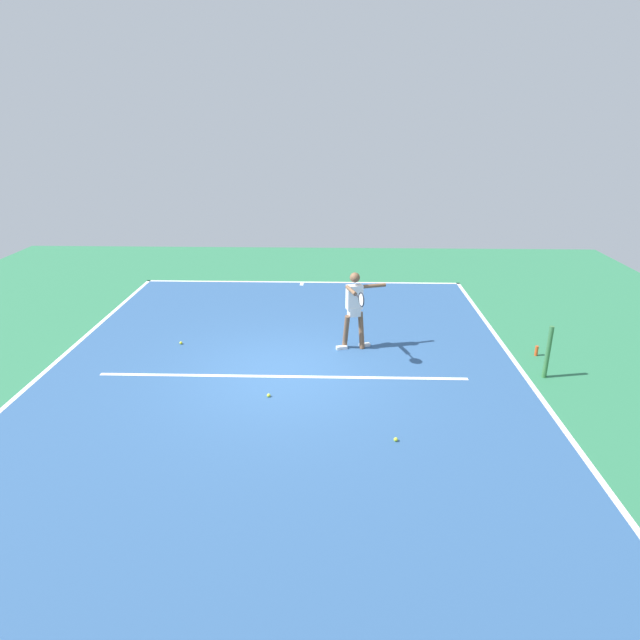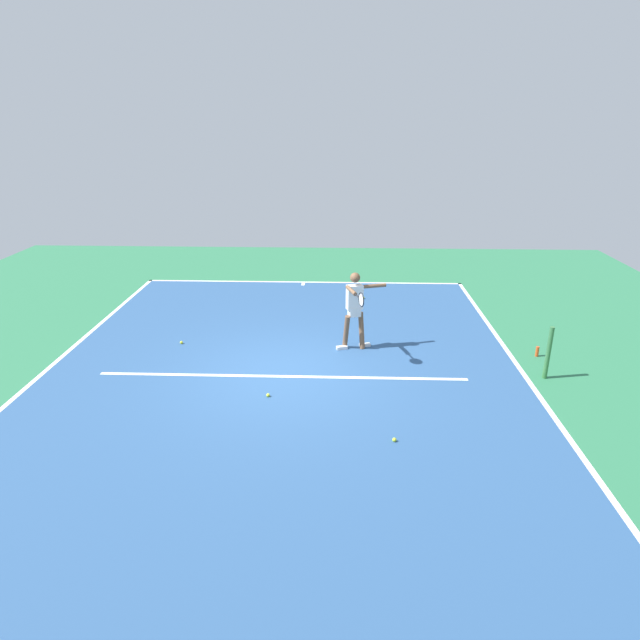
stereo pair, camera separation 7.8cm
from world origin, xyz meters
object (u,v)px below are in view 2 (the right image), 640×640
Objects in this scene: tennis_player at (355,306)px; tennis_ball_centre_court at (268,395)px; tennis_ball_by_sideline at (181,342)px; tennis_ball_near_player at (363,298)px; net_post at (548,353)px; water_bottle at (537,351)px; tennis_ball_near_service_line at (394,440)px.

tennis_ball_centre_court is at bearing 36.78° from tennis_player.
tennis_player is 2.93m from tennis_ball_centre_court.
tennis_ball_by_sideline and tennis_ball_centre_court have the same top height.
net_post is at bearing 125.15° from tennis_ball_near_player.
water_bottle is at bearing -100.78° from net_post.
net_post reaches higher than tennis_ball_centre_court.
tennis_player is at bearing 84.44° from tennis_ball_near_player.
net_post is at bearing 143.25° from tennis_player.
tennis_ball_near_service_line is 1.00× the size of tennis_ball_centre_court.
water_bottle reaches higher than tennis_ball_near_service_line.
tennis_ball_near_service_line is 4.73m from water_bottle.
tennis_player is 3.61m from tennis_ball_near_player.
tennis_player reaches higher than water_bottle.
net_post is 16.21× the size of tennis_ball_centre_court.
water_bottle is (-0.20, -1.03, -0.43)m from net_post.
tennis_player reaches higher than tennis_ball_near_service_line.
water_bottle is (-3.55, 3.73, 0.08)m from tennis_ball_near_player.
tennis_ball_near_player is 1.00× the size of tennis_ball_near_service_line.
net_post is 5.84m from tennis_ball_near_player.
tennis_ball_by_sideline is 1.00× the size of tennis_ball_near_player.
tennis_ball_centre_court is (1.96, 5.71, 0.00)m from tennis_ball_near_player.
tennis_ball_near_service_line is (-4.43, 3.73, 0.00)m from tennis_ball_by_sideline.
tennis_ball_near_player and tennis_ball_near_service_line have the same top height.
tennis_ball_near_service_line is at bearing 139.89° from tennis_ball_by_sideline.
tennis_ball_centre_court is at bearing 71.07° from tennis_ball_near_player.
tennis_player is 3.99m from water_bottle.
tennis_ball_near_player is at bearing -141.56° from tennis_ball_by_sideline.
tennis_ball_near_player is at bearing -108.93° from tennis_ball_centre_court.
net_post reaches higher than water_bottle.
net_post is 3.94m from tennis_player.
tennis_ball_near_player is 5.15m from water_bottle.
tennis_ball_centre_court is 0.30× the size of water_bottle.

